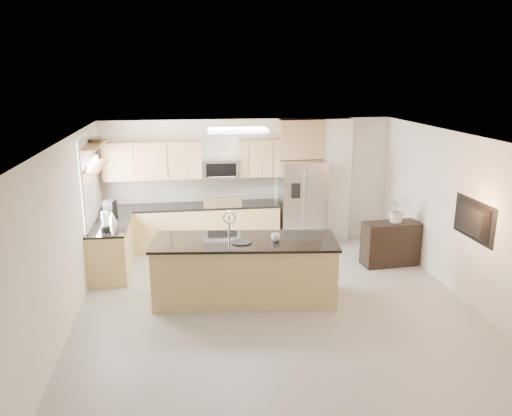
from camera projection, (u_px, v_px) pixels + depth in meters
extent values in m
plane|color=#9B9A94|center=(277.00, 308.00, 7.68)|extent=(6.50, 6.50, 0.00)
cube|color=white|center=(279.00, 139.00, 7.00)|extent=(6.00, 6.50, 0.02)
cube|color=white|center=(249.00, 182.00, 10.44)|extent=(6.00, 0.02, 2.60)
cube|color=white|center=(349.00, 341.00, 4.24)|extent=(6.00, 0.02, 2.60)
cube|color=white|center=(65.00, 237.00, 6.92)|extent=(0.02, 6.50, 2.60)
cube|color=white|center=(467.00, 219.00, 7.76)|extent=(0.02, 6.50, 2.60)
cube|color=tan|center=(192.00, 228.00, 10.19)|extent=(3.55, 0.65, 0.88)
cube|color=black|center=(191.00, 206.00, 10.07)|extent=(3.55, 0.66, 0.04)
cube|color=white|center=(190.00, 189.00, 10.29)|extent=(3.55, 0.02, 0.52)
cube|color=tan|center=(112.00, 249.00, 8.96)|extent=(0.65, 1.50, 0.88)
cube|color=black|center=(110.00, 225.00, 8.84)|extent=(0.66, 1.50, 0.04)
cube|color=black|center=(222.00, 226.00, 10.27)|extent=(0.76, 0.64, 0.90)
cube|color=black|center=(222.00, 204.00, 10.15)|extent=(0.76, 0.62, 0.03)
cube|color=#B2B1B4|center=(223.00, 203.00, 9.83)|extent=(0.76, 0.04, 0.22)
cube|color=tan|center=(153.00, 160.00, 9.88)|extent=(1.92, 0.33, 0.75)
cube|color=tan|center=(259.00, 158.00, 10.18)|extent=(0.82, 0.33, 0.75)
cube|color=#B2B1B4|center=(220.00, 169.00, 10.08)|extent=(0.76, 0.40, 0.40)
cube|color=black|center=(221.00, 170.00, 9.90)|extent=(0.60, 0.02, 0.28)
cube|color=#B2B1B4|center=(302.00, 203.00, 10.34)|extent=(0.92, 0.75, 1.78)
cube|color=#969699|center=(306.00, 208.00, 9.98)|extent=(0.02, 0.01, 1.69)
cube|color=black|center=(296.00, 191.00, 9.85)|extent=(0.18, 0.03, 0.30)
cube|color=silver|center=(335.00, 180.00, 10.56)|extent=(0.60, 0.30, 2.60)
cube|color=white|center=(88.00, 184.00, 8.60)|extent=(0.03, 1.05, 1.55)
cube|color=white|center=(89.00, 184.00, 8.60)|extent=(0.03, 1.15, 1.65)
cube|color=brown|center=(95.00, 166.00, 8.63)|extent=(0.30, 1.20, 0.04)
cube|color=brown|center=(94.00, 144.00, 8.54)|extent=(0.30, 1.20, 0.04)
cube|color=white|center=(238.00, 130.00, 8.48)|extent=(1.00, 0.50, 0.06)
cube|color=tan|center=(245.00, 271.00, 7.89)|extent=(2.90, 1.30, 0.95)
cube|color=black|center=(244.00, 241.00, 7.76)|extent=(2.97, 1.37, 0.04)
cube|color=black|center=(231.00, 243.00, 7.73)|extent=(0.59, 0.43, 0.01)
cylinder|color=#B2B1B4|center=(229.00, 226.00, 7.91)|extent=(0.03, 0.03, 0.34)
torus|color=#B2B1B4|center=(229.00, 218.00, 7.81)|extent=(0.21, 0.03, 0.21)
cube|color=black|center=(390.00, 244.00, 9.34)|extent=(1.06, 0.50, 0.82)
imported|color=white|center=(276.00, 237.00, 7.72)|extent=(0.18, 0.18, 0.11)
cylinder|color=black|center=(241.00, 242.00, 7.64)|extent=(0.41, 0.41, 0.02)
cylinder|color=black|center=(106.00, 229.00, 8.36)|extent=(0.15, 0.15, 0.10)
cylinder|color=silver|center=(105.00, 219.00, 8.32)|extent=(0.11, 0.11, 0.25)
cone|color=#B2B1B4|center=(112.00, 217.00, 8.81)|extent=(0.21, 0.21, 0.23)
cylinder|color=black|center=(111.00, 211.00, 8.78)|extent=(0.04, 0.04, 0.04)
cube|color=black|center=(110.00, 209.00, 9.11)|extent=(0.23, 0.26, 0.34)
cylinder|color=#B2B1B4|center=(110.00, 215.00, 9.08)|extent=(0.11, 0.11, 0.12)
imported|color=#B2B1B4|center=(95.00, 139.00, 8.69)|extent=(0.53, 0.53, 0.10)
imported|color=beige|center=(398.00, 203.00, 9.16)|extent=(0.72, 0.64, 0.74)
imported|color=black|center=(469.00, 220.00, 7.55)|extent=(0.14, 1.08, 0.62)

